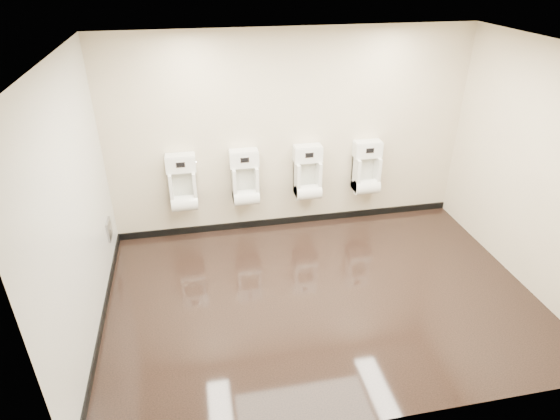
# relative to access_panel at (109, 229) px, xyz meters

# --- Properties ---
(ground) EXTENTS (5.00, 3.50, 0.00)m
(ground) POSITION_rel_access_panel_xyz_m (2.48, -1.20, -0.50)
(ground) COLOR black
(ground) RESTS_ON ground
(ceiling) EXTENTS (5.00, 3.50, 0.00)m
(ceiling) POSITION_rel_access_panel_xyz_m (2.48, -1.20, 2.30)
(ceiling) COLOR silver
(back_wall) EXTENTS (5.00, 0.02, 2.80)m
(back_wall) POSITION_rel_access_panel_xyz_m (2.48, 0.55, 0.90)
(back_wall) COLOR beige
(back_wall) RESTS_ON ground
(front_wall) EXTENTS (5.00, 0.02, 2.80)m
(front_wall) POSITION_rel_access_panel_xyz_m (2.48, -2.95, 0.90)
(front_wall) COLOR beige
(front_wall) RESTS_ON ground
(left_wall) EXTENTS (0.02, 3.50, 2.80)m
(left_wall) POSITION_rel_access_panel_xyz_m (-0.02, -1.20, 0.90)
(left_wall) COLOR beige
(left_wall) RESTS_ON ground
(right_wall) EXTENTS (0.02, 3.50, 2.80)m
(right_wall) POSITION_rel_access_panel_xyz_m (4.98, -1.20, 0.90)
(right_wall) COLOR beige
(right_wall) RESTS_ON ground
(tile_overlay_left) EXTENTS (0.01, 3.50, 2.80)m
(tile_overlay_left) POSITION_rel_access_panel_xyz_m (-0.01, -1.20, 0.90)
(tile_overlay_left) COLOR silver
(tile_overlay_left) RESTS_ON ground
(skirting_back) EXTENTS (5.00, 0.02, 0.10)m
(skirting_back) POSITION_rel_access_panel_xyz_m (2.48, 0.54, -0.45)
(skirting_back) COLOR black
(skirting_back) RESTS_ON ground
(skirting_left) EXTENTS (0.02, 3.50, 0.10)m
(skirting_left) POSITION_rel_access_panel_xyz_m (-0.01, -1.20, -0.45)
(skirting_left) COLOR black
(skirting_left) RESTS_ON ground
(access_panel) EXTENTS (0.04, 0.25, 0.25)m
(access_panel) POSITION_rel_access_panel_xyz_m (0.00, 0.00, 0.00)
(access_panel) COLOR #9E9EA3
(access_panel) RESTS_ON left_wall
(urinal_0) EXTENTS (0.41, 0.31, 0.76)m
(urinal_0) POSITION_rel_access_panel_xyz_m (0.96, 0.42, 0.31)
(urinal_0) COLOR white
(urinal_0) RESTS_ON back_wall
(urinal_1) EXTENTS (0.41, 0.31, 0.76)m
(urinal_1) POSITION_rel_access_panel_xyz_m (1.81, 0.42, 0.31)
(urinal_1) COLOR white
(urinal_1) RESTS_ON back_wall
(urinal_2) EXTENTS (0.41, 0.31, 0.76)m
(urinal_2) POSITION_rel_access_panel_xyz_m (2.70, 0.42, 0.31)
(urinal_2) COLOR white
(urinal_2) RESTS_ON back_wall
(urinal_3) EXTENTS (0.41, 0.31, 0.76)m
(urinal_3) POSITION_rel_access_panel_xyz_m (3.58, 0.42, 0.31)
(urinal_3) COLOR white
(urinal_3) RESTS_ON back_wall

